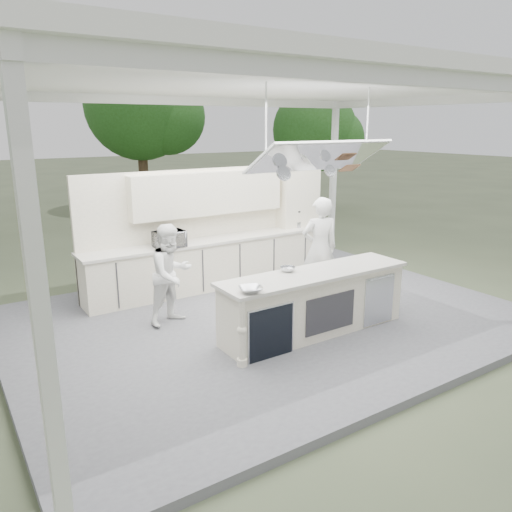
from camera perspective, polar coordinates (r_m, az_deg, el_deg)
ground at (r=8.34m, az=1.52°, el=-7.61°), size 90.00×90.00×0.00m
stage_deck at (r=8.31m, az=1.52°, el=-7.23°), size 8.00×6.00×0.12m
tent at (r=7.71m, az=1.79°, el=18.75°), size 8.20×6.20×3.86m
demo_island at (r=7.55m, az=6.64°, el=-5.31°), size 3.10×0.79×0.95m
back_counter at (r=9.68m, az=-4.88°, el=-0.71°), size 5.08×0.72×0.95m
back_wall_unit at (r=9.86m, az=-3.32°, el=5.43°), size 5.05×0.48×2.25m
tree_cluster at (r=16.64m, az=-19.11°, el=14.42°), size 19.55×9.40×5.85m
head_chef at (r=8.97m, az=7.28°, el=0.88°), size 0.78×0.63×1.84m
sous_chef at (r=7.90m, az=-9.65°, el=-2.06°), size 0.92×0.80×1.59m
toaster_oven at (r=8.94m, az=-9.88°, el=1.91°), size 0.55×0.38×0.29m
bowl_large at (r=6.48m, az=-0.61°, el=-3.85°), size 0.39×0.39×0.08m
bowl_small at (r=7.40m, az=3.64°, el=-1.50°), size 0.27×0.27×0.07m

